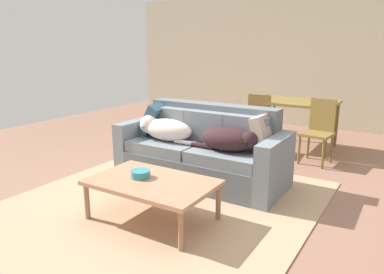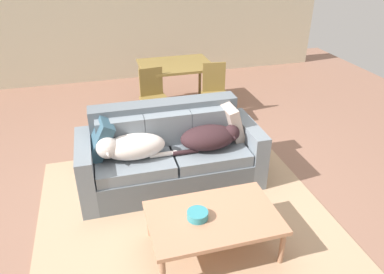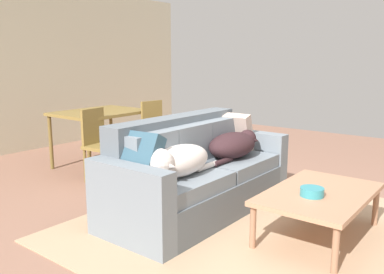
{
  "view_description": "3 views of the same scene",
  "coord_description": "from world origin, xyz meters",
  "px_view_note": "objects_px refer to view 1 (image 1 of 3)",
  "views": [
    {
      "loc": [
        2.01,
        -3.63,
        1.64
      ],
      "look_at": [
        -0.14,
        -0.13,
        0.6
      ],
      "focal_mm": 33.88,
      "sensor_mm": 36.0,
      "label": 1
    },
    {
      "loc": [
        -0.86,
        -3.48,
        2.61
      ],
      "look_at": [
        0.1,
        -0.03,
        0.64
      ],
      "focal_mm": 34.09,
      "sensor_mm": 36.0,
      "label": 2
    },
    {
      "loc": [
        -3.24,
        -2.24,
        1.51
      ],
      "look_at": [
        -0.2,
        0.1,
        0.76
      ],
      "focal_mm": 38.24,
      "sensor_mm": 36.0,
      "label": 3
    }
  ],
  "objects_px": {
    "throw_pillow_by_left_arm": "(155,119)",
    "dining_chair_near_right": "(319,128)",
    "dining_table": "(298,106)",
    "dog_on_right_cushion": "(229,139)",
    "coffee_table": "(152,184)",
    "bowl_on_coffee_table": "(141,174)",
    "dining_chair_near_left": "(257,121)",
    "dog_on_left_cushion": "(164,129)",
    "throw_pillow_by_right_arm": "(264,134)",
    "couch": "(203,152)"
  },
  "relations": [
    {
      "from": "throw_pillow_by_left_arm",
      "to": "dining_chair_near_right",
      "type": "bearing_deg",
      "value": 37.97
    },
    {
      "from": "throw_pillow_by_left_arm",
      "to": "dining_chair_near_right",
      "type": "relative_size",
      "value": 0.48
    },
    {
      "from": "dining_table",
      "to": "dog_on_right_cushion",
      "type": "bearing_deg",
      "value": -93.42
    },
    {
      "from": "coffee_table",
      "to": "dining_table",
      "type": "xyz_separation_m",
      "value": [
        0.44,
        3.3,
        0.34
      ]
    },
    {
      "from": "dog_on_right_cushion",
      "to": "bowl_on_coffee_table",
      "type": "bearing_deg",
      "value": -113.21
    },
    {
      "from": "coffee_table",
      "to": "dining_chair_near_left",
      "type": "relative_size",
      "value": 1.32
    },
    {
      "from": "dining_chair_near_right",
      "to": "dining_table",
      "type": "bearing_deg",
      "value": 134.95
    },
    {
      "from": "dog_on_left_cushion",
      "to": "throw_pillow_by_left_arm",
      "type": "bearing_deg",
      "value": 145.57
    },
    {
      "from": "bowl_on_coffee_table",
      "to": "dining_table",
      "type": "distance_m",
      "value": 3.35
    },
    {
      "from": "dog_on_left_cushion",
      "to": "dining_table",
      "type": "distance_m",
      "value": 2.48
    },
    {
      "from": "throw_pillow_by_right_arm",
      "to": "throw_pillow_by_left_arm",
      "type": "bearing_deg",
      "value": 179.58
    },
    {
      "from": "throw_pillow_by_left_arm",
      "to": "throw_pillow_by_right_arm",
      "type": "distance_m",
      "value": 1.54
    },
    {
      "from": "throw_pillow_by_right_arm",
      "to": "dining_table",
      "type": "xyz_separation_m",
      "value": [
        -0.19,
        2.05,
        0.02
      ]
    },
    {
      "from": "dining_table",
      "to": "throw_pillow_by_left_arm",
      "type": "bearing_deg",
      "value": -123.35
    },
    {
      "from": "dog_on_right_cushion",
      "to": "dog_on_left_cushion",
      "type": "bearing_deg",
      "value": 179.74
    },
    {
      "from": "couch",
      "to": "bowl_on_coffee_table",
      "type": "height_order",
      "value": "couch"
    },
    {
      "from": "couch",
      "to": "dog_on_left_cushion",
      "type": "bearing_deg",
      "value": -161.53
    },
    {
      "from": "bowl_on_coffee_table",
      "to": "dining_chair_near_left",
      "type": "relative_size",
      "value": 0.21
    },
    {
      "from": "throw_pillow_by_left_arm",
      "to": "dining_table",
      "type": "xyz_separation_m",
      "value": [
        1.34,
        2.04,
        0.02
      ]
    },
    {
      "from": "dog_on_right_cushion",
      "to": "dining_table",
      "type": "height_order",
      "value": "dining_table"
    },
    {
      "from": "dog_on_right_cushion",
      "to": "throw_pillow_by_left_arm",
      "type": "xyz_separation_m",
      "value": [
        -1.21,
        0.22,
        0.06
      ]
    },
    {
      "from": "throw_pillow_by_right_arm",
      "to": "dog_on_right_cushion",
      "type": "bearing_deg",
      "value": -147.68
    },
    {
      "from": "throw_pillow_by_right_arm",
      "to": "dining_chair_near_right",
      "type": "xyz_separation_m",
      "value": [
        0.29,
        1.44,
        -0.18
      ]
    },
    {
      "from": "throw_pillow_by_right_arm",
      "to": "dining_chair_near_left",
      "type": "relative_size",
      "value": 0.48
    },
    {
      "from": "coffee_table",
      "to": "dining_chair_near_right",
      "type": "height_order",
      "value": "dining_chair_near_right"
    },
    {
      "from": "coffee_table",
      "to": "dog_on_left_cushion",
      "type": "bearing_deg",
      "value": 120.08
    },
    {
      "from": "coffee_table",
      "to": "dining_chair_near_right",
      "type": "bearing_deg",
      "value": 71.09
    },
    {
      "from": "dog_on_left_cushion",
      "to": "dining_chair_near_left",
      "type": "height_order",
      "value": "dining_chair_near_left"
    },
    {
      "from": "dining_table",
      "to": "dining_chair_near_left",
      "type": "height_order",
      "value": "dining_chair_near_left"
    },
    {
      "from": "throw_pillow_by_left_arm",
      "to": "dining_table",
      "type": "relative_size",
      "value": 0.37
    },
    {
      "from": "dog_on_left_cushion",
      "to": "coffee_table",
      "type": "xyz_separation_m",
      "value": [
        0.61,
        -1.05,
        -0.26
      ]
    },
    {
      "from": "bowl_on_coffee_table",
      "to": "dog_on_right_cushion",
      "type": "bearing_deg",
      "value": 66.37
    },
    {
      "from": "dining_table",
      "to": "dining_chair_near_right",
      "type": "xyz_separation_m",
      "value": [
        0.48,
        -0.62,
        -0.2
      ]
    },
    {
      "from": "dog_on_right_cushion",
      "to": "dining_chair_near_left",
      "type": "xyz_separation_m",
      "value": [
        -0.35,
        1.71,
        -0.12
      ]
    },
    {
      "from": "couch",
      "to": "throw_pillow_by_left_arm",
      "type": "xyz_separation_m",
      "value": [
        -0.77,
        0.06,
        0.32
      ]
    },
    {
      "from": "dining_chair_near_right",
      "to": "throw_pillow_by_right_arm",
      "type": "bearing_deg",
      "value": -94.18
    },
    {
      "from": "throw_pillow_by_left_arm",
      "to": "throw_pillow_by_right_arm",
      "type": "bearing_deg",
      "value": -0.42
    },
    {
      "from": "dog_on_right_cushion",
      "to": "dining_chair_near_right",
      "type": "height_order",
      "value": "dining_chair_near_right"
    },
    {
      "from": "dog_on_right_cushion",
      "to": "dining_table",
      "type": "distance_m",
      "value": 2.27
    },
    {
      "from": "coffee_table",
      "to": "throw_pillow_by_left_arm",
      "type": "bearing_deg",
      "value": 125.81
    },
    {
      "from": "couch",
      "to": "dog_on_right_cushion",
      "type": "distance_m",
      "value": 0.54
    },
    {
      "from": "coffee_table",
      "to": "bowl_on_coffee_table",
      "type": "xyz_separation_m",
      "value": [
        -0.15,
        0.01,
        0.07
      ]
    },
    {
      "from": "throw_pillow_by_left_arm",
      "to": "dog_on_right_cushion",
      "type": "bearing_deg",
      "value": -10.28
    },
    {
      "from": "throw_pillow_by_left_arm",
      "to": "dining_chair_near_left",
      "type": "relative_size",
      "value": 0.48
    },
    {
      "from": "bowl_on_coffee_table",
      "to": "coffee_table",
      "type": "bearing_deg",
      "value": -4.52
    },
    {
      "from": "dog_on_left_cushion",
      "to": "throw_pillow_by_right_arm",
      "type": "distance_m",
      "value": 1.25
    },
    {
      "from": "couch",
      "to": "coffee_table",
      "type": "distance_m",
      "value": 1.21
    },
    {
      "from": "coffee_table",
      "to": "bowl_on_coffee_table",
      "type": "height_order",
      "value": "bowl_on_coffee_table"
    },
    {
      "from": "couch",
      "to": "throw_pillow_by_right_arm",
      "type": "height_order",
      "value": "couch"
    },
    {
      "from": "couch",
      "to": "throw_pillow_by_left_arm",
      "type": "bearing_deg",
      "value": 176.27
    }
  ]
}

